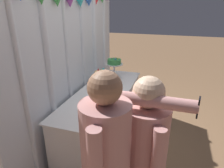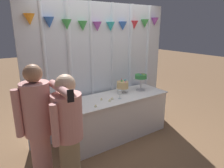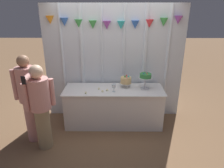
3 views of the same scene
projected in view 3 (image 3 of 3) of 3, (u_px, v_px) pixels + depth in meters
name	position (u px, v px, depth m)	size (l,w,h in m)	color
ground_plane	(114.00, 125.00, 4.31)	(24.00, 24.00, 0.00)	#846042
draped_curtain	(115.00, 60.00, 4.32)	(2.92, 0.16, 2.40)	silver
cake_table	(114.00, 106.00, 4.26)	(2.00, 0.70, 0.78)	white
cake_display_nearleft	(126.00, 81.00, 4.17)	(0.25, 0.25, 0.26)	silver
cake_display_nearright	(146.00, 77.00, 4.05)	(0.29, 0.29, 0.35)	silver
wine_glass	(114.00, 86.00, 3.96)	(0.08, 0.08, 0.15)	silver
tealight_far_left	(86.00, 93.00, 3.91)	(0.04, 0.04, 0.04)	beige
tealight_near_left	(99.00, 89.00, 4.11)	(0.04, 0.04, 0.03)	beige
tealight_near_right	(103.00, 91.00, 3.99)	(0.05, 0.05, 0.03)	beige
tealight_far_right	(107.00, 90.00, 4.04)	(0.05, 0.05, 0.04)	beige
guest_girl_blue_dress	(28.00, 96.00, 3.55)	(0.49, 0.70, 1.61)	#D6938E
guest_man_dark_suit	(41.00, 105.00, 3.39)	(0.46, 0.46, 1.50)	#9E8966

